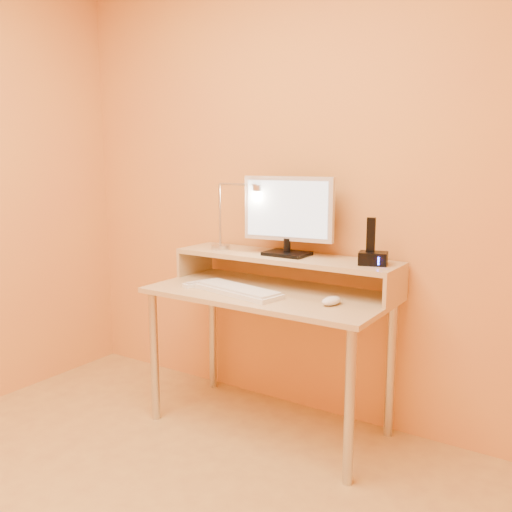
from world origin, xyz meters
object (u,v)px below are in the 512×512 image
Objects in this scene: lamp_base at (220,247)px; keyboard at (238,291)px; phone_dock at (373,258)px; mouse at (331,301)px; monitor_panel at (288,209)px; remote_control at (201,284)px.

lamp_base is 0.21× the size of keyboard.
phone_dock is 0.30m from mouse.
monitor_panel is 0.49m from keyboard.
phone_dock is at bearing 76.32° from mouse.
monitor_panel is 0.99× the size of keyboard.
phone_dock is 0.27× the size of keyboard.
mouse is at bearing 20.81° from remote_control.
keyboard is 0.48m from mouse.
keyboard is at bearing -120.90° from monitor_panel.
mouse is at bearing -13.88° from lamp_base.
mouse is (0.36, -0.23, -0.38)m from monitor_panel.
lamp_base reaches higher than keyboard.
monitor_panel is at bearing 5.68° from lamp_base.
monitor_panel is at bearing 52.15° from remote_control.
remote_control is at bearing -154.85° from monitor_panel.
keyboard is at bearing 11.98° from remote_control.
lamp_base is at bearing 178.35° from mouse.
keyboard is (-0.12, -0.28, -0.39)m from monitor_panel.
mouse reaches higher than remote_control.
remote_control is at bearing 179.73° from phone_dock.
lamp_base is 0.87m from phone_dock.
phone_dock is at bearing 1.99° from lamp_base.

